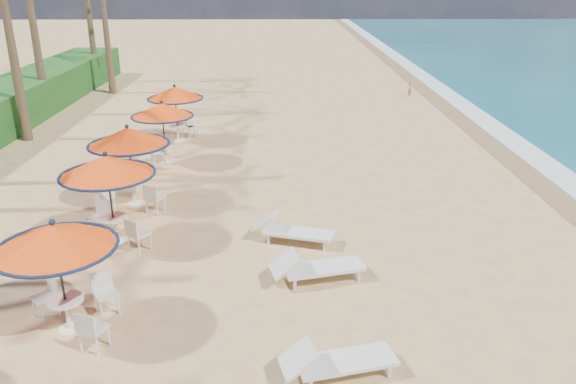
# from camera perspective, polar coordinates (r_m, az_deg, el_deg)

# --- Properties ---
(ground) EXTENTS (160.00, 160.00, 0.00)m
(ground) POSITION_cam_1_polar(r_m,az_deg,el_deg) (11.73, 2.47, -13.54)
(ground) COLOR tan
(ground) RESTS_ON ground
(foam_strip) EXTENTS (1.20, 140.00, 0.04)m
(foam_strip) POSITION_cam_1_polar(r_m,az_deg,el_deg) (22.97, 24.84, 2.38)
(foam_strip) COLOR white
(foam_strip) RESTS_ON ground
(wetsand_band) EXTENTS (1.40, 140.00, 0.02)m
(wetsand_band) POSITION_cam_1_polar(r_m,az_deg,el_deg) (22.60, 22.78, 2.41)
(wetsand_band) COLOR olive
(wetsand_band) RESTS_ON ground
(station_0) EXTENTS (2.34, 2.34, 2.44)m
(station_0) POSITION_cam_1_polar(r_m,az_deg,el_deg) (11.59, -22.22, -5.48)
(station_0) COLOR black
(station_0) RESTS_ON ground
(station_1) EXTENTS (2.44, 2.44, 2.54)m
(station_1) POSITION_cam_1_polar(r_m,az_deg,el_deg) (14.99, -17.95, 1.43)
(station_1) COLOR black
(station_1) RESTS_ON ground
(station_2) EXTENTS (2.44, 2.44, 2.54)m
(station_2) POSITION_cam_1_polar(r_m,az_deg,el_deg) (17.40, -15.92, 4.65)
(station_2) COLOR black
(station_2) RESTS_ON ground
(station_3) EXTENTS (2.29, 2.29, 2.39)m
(station_3) POSITION_cam_1_polar(r_m,az_deg,el_deg) (21.25, -12.76, 7.37)
(station_3) COLOR black
(station_3) RESTS_ON ground
(station_4) EXTENTS (2.33, 2.34, 2.43)m
(station_4) POSITION_cam_1_polar(r_m,az_deg,el_deg) (24.15, -11.19, 9.22)
(station_4) COLOR black
(station_4) RESTS_ON ground
(lounger_near) EXTENTS (2.17, 1.12, 0.74)m
(lounger_near) POSITION_cam_1_polar(r_m,az_deg,el_deg) (10.34, 4.76, -16.69)
(lounger_near) COLOR silver
(lounger_near) RESTS_ON ground
(lounger_mid) EXTENTS (2.29, 1.19, 0.79)m
(lounger_mid) POSITION_cam_1_polar(r_m,az_deg,el_deg) (13.10, 2.70, -7.59)
(lounger_mid) COLOR silver
(lounger_mid) RESTS_ON ground
(lounger_far) EXTENTS (2.25, 1.26, 0.77)m
(lounger_far) POSITION_cam_1_polar(r_m,az_deg,el_deg) (14.88, 0.26, -3.86)
(lounger_far) COLOR silver
(lounger_far) RESTS_ON ground
(person) EXTENTS (0.27, 0.36, 0.92)m
(person) POSITION_cam_1_polar(r_m,az_deg,el_deg) (33.61, 12.28, 10.21)
(person) COLOR #94694B
(person) RESTS_ON ground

